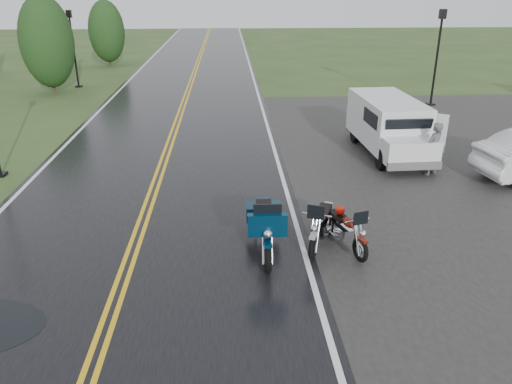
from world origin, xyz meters
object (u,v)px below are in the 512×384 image
(motorcycle_red, at_px, (361,241))
(van_white, at_px, (384,141))
(lamp_post_far_right, at_px, (437,58))
(lamp_post_far_left, at_px, (74,49))
(person_at_van, at_px, (433,150))
(motorcycle_silver, at_px, (314,236))
(motorcycle_teal, at_px, (268,243))

(motorcycle_red, relative_size, van_white, 0.38)
(motorcycle_red, height_order, lamp_post_far_right, lamp_post_far_right)
(motorcycle_red, height_order, lamp_post_far_left, lamp_post_far_left)
(person_at_van, bearing_deg, motorcycle_silver, 14.25)
(motorcycle_silver, bearing_deg, van_white, 81.97)
(lamp_post_far_left, bearing_deg, lamp_post_far_right, -17.14)
(motorcycle_red, xyz_separation_m, motorcycle_silver, (-0.97, 0.17, 0.04))
(motorcycle_red, bearing_deg, motorcycle_teal, 172.07)
(motorcycle_teal, relative_size, motorcycle_silver, 1.23)
(motorcycle_teal, bearing_deg, van_white, 56.61)
(motorcycle_red, xyz_separation_m, person_at_van, (3.52, 5.12, 0.27))
(lamp_post_far_right, bearing_deg, motorcycle_silver, -119.55)
(motorcycle_red, bearing_deg, lamp_post_far_left, 102.21)
(motorcycle_silver, xyz_separation_m, person_at_van, (4.49, 4.95, 0.23))
(motorcycle_teal, xyz_separation_m, van_white, (4.10, 5.96, 0.23))
(lamp_post_far_right, bearing_deg, motorcycle_red, -116.26)
(motorcycle_teal, relative_size, lamp_post_far_left, 0.59)
(person_at_van, bearing_deg, van_white, -54.09)
(motorcycle_silver, relative_size, van_white, 0.41)
(lamp_post_far_left, bearing_deg, van_white, -47.40)
(motorcycle_red, xyz_separation_m, lamp_post_far_left, (-11.27, 20.20, 1.56))
(motorcycle_red, height_order, van_white, van_white)
(motorcycle_silver, bearing_deg, lamp_post_far_left, 138.59)
(lamp_post_far_left, relative_size, lamp_post_far_right, 0.94)
(person_at_van, distance_m, lamp_post_far_right, 10.18)
(motorcycle_teal, xyz_separation_m, lamp_post_far_left, (-9.28, 20.52, 1.38))
(motorcycle_red, bearing_deg, lamp_post_far_right, 46.78)
(motorcycle_teal, distance_m, van_white, 7.24)
(motorcycle_teal, height_order, person_at_van, person_at_van)
(motorcycle_red, bearing_deg, person_at_van, 38.55)
(motorcycle_teal, distance_m, person_at_van, 7.74)
(motorcycle_silver, bearing_deg, motorcycle_red, 11.34)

